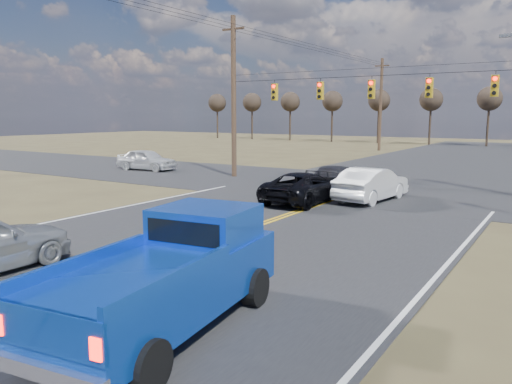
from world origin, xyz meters
The scene contains 11 objects.
ground centered at (0.00, 0.00, 0.00)m, with size 160.00×160.00×0.00m, color brown.
road_main centered at (0.00, 10.00, 0.00)m, with size 14.00×120.00×0.02m, color #28282B.
road_cross centered at (0.00, 18.00, 0.00)m, with size 120.00×12.00×0.02m, color #28282B.
signal_gantry centered at (0.50, 17.79, 5.06)m, with size 19.60×4.83×10.00m.
utility_poles centered at (0.00, 17.00, 5.23)m, with size 19.60×58.32×10.00m.
treeline centered at (0.00, 26.96, 5.70)m, with size 87.00×117.80×7.40m.
pickup_truck centered at (3.29, -1.49, 1.02)m, with size 2.83×5.82×2.10m.
black_suv centered at (-0.80, 11.89, 0.70)m, with size 2.31×5.00×1.39m, color black.
white_car_queue centered at (1.61, 13.99, 0.78)m, with size 1.64×4.71×1.55m, color white.
dgrey_car_queue centered at (-0.85, 15.50, 0.70)m, with size 1.96×4.81×1.40m, color #2C2B30.
cross_car_west centered at (-16.46, 17.67, 0.76)m, with size 4.47×1.80×1.52m, color white.
Camera 1 is at (9.43, -8.15, 3.97)m, focal length 35.00 mm.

